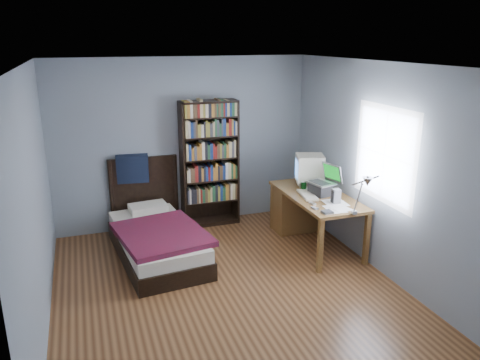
# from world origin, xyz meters

# --- Properties ---
(room) EXTENTS (4.20, 4.24, 2.50)m
(room) POSITION_xyz_m (0.03, -0.00, 1.25)
(room) COLOR #502E17
(room) RESTS_ON ground
(desk) EXTENTS (0.75, 1.57, 0.73)m
(desk) POSITION_xyz_m (1.51, 1.15, 0.42)
(desk) COLOR brown
(desk) RESTS_ON floor
(crt_monitor) EXTENTS (0.50, 0.46, 0.45)m
(crt_monitor) POSITION_xyz_m (1.58, 1.12, 0.99)
(crt_monitor) COLOR beige
(crt_monitor) RESTS_ON desk
(laptop) EXTENTS (0.41, 0.40, 0.42)m
(laptop) POSITION_xyz_m (1.57, 0.70, 0.85)
(laptop) COLOR #2D2D30
(laptop) RESTS_ON desk
(desk_lamp) EXTENTS (0.23, 0.51, 0.60)m
(desk_lamp) POSITION_xyz_m (1.47, -0.43, 1.21)
(desk_lamp) COLOR #99999E
(desk_lamp) RESTS_ON desk
(keyboard) EXTENTS (0.24, 0.46, 0.04)m
(keyboard) POSITION_xyz_m (1.36, 0.69, 0.75)
(keyboard) COLOR beige
(keyboard) RESTS_ON desk
(speaker) EXTENTS (0.10, 0.10, 0.19)m
(speaker) POSITION_xyz_m (1.56, 0.32, 0.83)
(speaker) COLOR gray
(speaker) RESTS_ON desk
(soda_can) EXTENTS (0.07, 0.07, 0.13)m
(soda_can) POSITION_xyz_m (1.41, 0.92, 0.79)
(soda_can) COLOR #073812
(soda_can) RESTS_ON desk
(mouse) EXTENTS (0.07, 0.12, 0.04)m
(mouse) POSITION_xyz_m (1.47, 0.98, 0.75)
(mouse) COLOR silver
(mouse) RESTS_ON desk
(phone_silver) EXTENTS (0.07, 0.10, 0.02)m
(phone_silver) POSITION_xyz_m (1.27, 0.40, 0.74)
(phone_silver) COLOR silver
(phone_silver) RESTS_ON desk
(phone_grey) EXTENTS (0.07, 0.10, 0.02)m
(phone_grey) POSITION_xyz_m (1.22, 0.23, 0.74)
(phone_grey) COLOR gray
(phone_grey) RESTS_ON desk
(external_drive) EXTENTS (0.12, 0.12, 0.02)m
(external_drive) POSITION_xyz_m (1.29, 0.05, 0.74)
(external_drive) COLOR gray
(external_drive) RESTS_ON desk
(bookshelf) EXTENTS (0.85, 0.30, 1.89)m
(bookshelf) POSITION_xyz_m (0.35, 1.94, 0.95)
(bookshelf) COLOR black
(bookshelf) RESTS_ON floor
(bed) EXTENTS (1.19, 2.06, 1.16)m
(bed) POSITION_xyz_m (-0.62, 1.14, 0.26)
(bed) COLOR black
(bed) RESTS_ON floor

